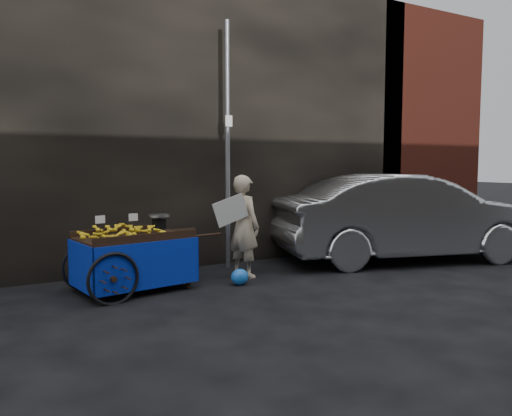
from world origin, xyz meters
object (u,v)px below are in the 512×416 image
plastic_bag (240,277)px  parked_car (407,217)px  vendor (243,226)px  banana_cart (131,242)px

plastic_bag → parked_car: (3.45, 0.19, 0.65)m
vendor → plastic_bag: (-0.30, -0.44, -0.66)m
vendor → plastic_bag: 0.85m
vendor → plastic_bag: vendor is taller
vendor → parked_car: size_ratio=0.33×
parked_car → plastic_bag: bearing=109.5°
plastic_bag → parked_car: parked_car is taller
banana_cart → plastic_bag: 1.59m
vendor → parked_car: (3.15, -0.25, -0.01)m
banana_cart → plastic_bag: banana_cart is taller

